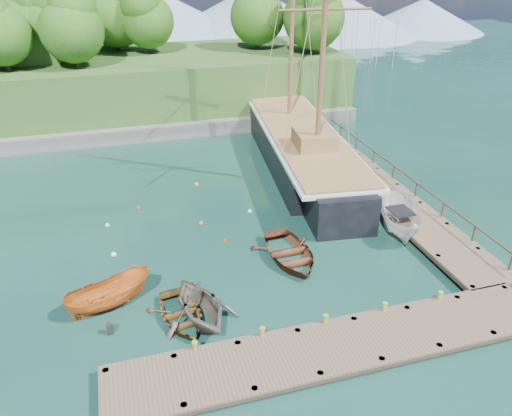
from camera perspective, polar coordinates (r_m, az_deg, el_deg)
The scene contains 23 objects.
ground at distance 27.07m, azimuth -0.42°, elevation -7.87°, with size 160.00×160.00×0.00m, color #0F3122.
dock_near at distance 22.72m, azimuth 9.35°, elevation -15.35°, with size 20.00×3.20×1.10m.
dock_east at distance 36.50m, azimuth 14.06°, elevation 2.19°, with size 3.20×24.00×1.10m.
bollard_0 at distance 22.64m, azimuth -6.87°, elevation -16.85°, with size 0.26×0.26×0.45m, color olive.
bollard_1 at distance 23.09m, azimuth 0.74°, elevation -15.47°, with size 0.26×0.26×0.45m, color olive.
bollard_2 at distance 23.92m, azimuth 7.83°, elevation -13.93°, with size 0.26×0.26×0.45m, color olive.
bollard_3 at distance 25.08m, azimuth 14.27°, elevation -12.33°, with size 0.26×0.26×0.45m, color olive.
bollard_4 at distance 26.53m, azimuth 20.01°, elevation -10.76°, with size 0.26×0.26×0.45m, color olive.
rowboat_0 at distance 24.64m, azimuth -8.49°, elevation -12.51°, with size 2.82×3.95×0.82m, color brown.
rowboat_1 at distance 24.45m, azimuth -6.35°, elevation -12.71°, with size 3.70×4.29×2.26m, color #595549.
rowboat_2 at distance 28.51m, azimuth 3.83°, elevation -5.86°, with size 3.61×5.05×1.05m, color #552A19.
motorboat_orange at distance 26.12m, azimuth -16.22°, elevation -10.76°, with size 1.64×4.35×1.68m, color #CD641E.
cabin_boat_white at distance 32.30m, azimuth 15.85°, elevation -2.54°, with size 2.04×5.44×2.10m, color silver.
schooner at distance 40.16m, azimuth 5.14°, elevation 6.64°, with size 8.03×29.68×22.15m.
mooring_buoy_0 at distance 29.95m, azimuth -15.95°, elevation -5.18°, with size 0.33×0.33×0.33m, color white.
mooring_buoy_1 at distance 32.07m, azimuth -6.31°, elevation -1.77°, with size 0.30×0.30×0.30m, color #F14B1D.
mooring_buoy_2 at distance 30.15m, azimuth -3.59°, elevation -3.77°, with size 0.29×0.29×0.29m, color red.
mooring_buoy_3 at distance 33.26m, azimuth -0.72°, elevation -0.42°, with size 0.29×0.29×0.29m, color silver.
mooring_buoy_4 at distance 34.63m, azimuth -13.28°, elevation -0.00°, with size 0.28×0.28×0.28m, color red.
mooring_buoy_5 at distance 37.22m, azimuth -6.80°, elevation 2.67°, with size 0.32×0.32×0.32m, color orange.
mooring_buoy_6 at distance 33.03m, azimuth -16.62°, elevation -1.93°, with size 0.29×0.29×0.29m, color silver.
headland at distance 53.85m, azimuth -24.27°, elevation 14.74°, with size 51.00×19.31×12.90m.
distant_ridge at distance 92.33m, azimuth -10.56°, elevation 20.62°, with size 117.00×40.00×10.00m.
Camera 1 is at (-5.99, -21.02, 15.97)m, focal length 35.00 mm.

